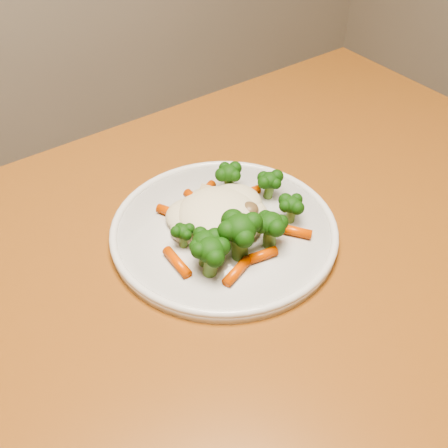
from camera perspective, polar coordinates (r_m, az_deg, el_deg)
name	(u,v)px	position (r m, az deg, el deg)	size (l,w,h in m)	color
dining_table	(228,335)	(0.74, 0.42, -11.20)	(1.18, 0.82, 0.75)	#955622
plate	(224,232)	(0.71, 0.00, -0.82)	(0.28, 0.28, 0.01)	silver
meal	(228,220)	(0.68, 0.41, 0.43)	(0.19, 0.17, 0.06)	beige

